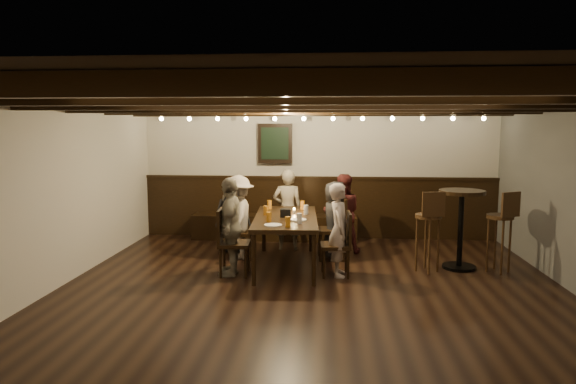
# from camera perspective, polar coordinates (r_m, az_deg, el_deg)

# --- Properties ---
(room) EXTENTS (7.00, 7.00, 7.00)m
(room) POSITION_cam_1_polar(r_m,az_deg,el_deg) (8.27, 1.24, 0.46)
(room) COLOR black
(room) RESTS_ON ground
(dining_table) EXTENTS (1.02, 2.05, 0.75)m
(dining_table) POSITION_cam_1_polar(r_m,az_deg,el_deg) (7.52, -0.25, -3.20)
(dining_table) COLOR black
(dining_table) RESTS_ON floor
(chair_left_near) EXTENTS (0.41, 0.41, 0.85)m
(chair_left_near) POSITION_cam_1_polar(r_m,az_deg,el_deg) (8.10, -5.27, -5.56)
(chair_left_near) COLOR black
(chair_left_near) RESTS_ON floor
(chair_left_far) EXTENTS (0.45, 0.45, 0.93)m
(chair_left_far) POSITION_cam_1_polar(r_m,az_deg,el_deg) (7.22, -6.11, -6.96)
(chair_left_far) COLOR black
(chair_left_far) RESTS_ON floor
(chair_right_near) EXTENTS (0.46, 0.46, 0.96)m
(chair_right_near) POSITION_cam_1_polar(r_m,az_deg,el_deg) (8.05, 4.99, -5.38)
(chair_right_near) COLOR black
(chair_right_near) RESTS_ON floor
(chair_right_far) EXTENTS (0.43, 0.43, 0.89)m
(chair_right_far) POSITION_cam_1_polar(r_m,az_deg,el_deg) (7.18, 5.43, -7.12)
(chair_right_far) COLOR black
(chair_right_far) RESTS_ON floor
(person_bench_left) EXTENTS (0.62, 0.43, 1.23)m
(person_bench_left) POSITION_cam_1_polar(r_m,az_deg,el_deg) (8.49, -6.18, -2.54)
(person_bench_left) COLOR #262628
(person_bench_left) RESTS_ON floor
(person_bench_centre) EXTENTS (0.51, 0.35, 1.36)m
(person_bench_centre) POSITION_cam_1_polar(r_m,az_deg,el_deg) (8.56, -0.06, -1.98)
(person_bench_centre) COLOR slate
(person_bench_centre) RESTS_ON floor
(person_bench_right) EXTENTS (0.66, 0.53, 1.29)m
(person_bench_right) POSITION_cam_1_polar(r_m,az_deg,el_deg) (8.44, 6.04, -2.37)
(person_bench_right) COLOR #5A201F
(person_bench_right) RESTS_ON floor
(person_left_near) EXTENTS (0.54, 0.88, 1.31)m
(person_left_near) POSITION_cam_1_polar(r_m,az_deg,el_deg) (8.02, -5.53, -2.80)
(person_left_near) COLOR gray
(person_left_near) RESTS_ON floor
(person_left_far) EXTENTS (0.38, 0.82, 1.37)m
(person_left_far) POSITION_cam_1_polar(r_m,az_deg,el_deg) (7.14, -6.39, -3.83)
(person_left_far) COLOR gray
(person_left_far) RESTS_ON floor
(person_right_near) EXTENTS (0.42, 0.62, 1.22)m
(person_right_near) POSITION_cam_1_polar(r_m,az_deg,el_deg) (7.99, 5.23, -3.17)
(person_right_near) COLOR black
(person_right_near) RESTS_ON floor
(person_right_far) EXTENTS (0.34, 0.49, 1.29)m
(person_right_far) POSITION_cam_1_polar(r_m,az_deg,el_deg) (7.10, 5.72, -4.20)
(person_right_far) COLOR #AF9E94
(person_right_far) RESTS_ON floor
(pint_a) EXTENTS (0.07, 0.07, 0.14)m
(pint_a) POSITION_cam_1_polar(r_m,az_deg,el_deg) (8.20, -2.08, -1.40)
(pint_a) COLOR #BF7219
(pint_a) RESTS_ON dining_table
(pint_b) EXTENTS (0.07, 0.07, 0.14)m
(pint_b) POSITION_cam_1_polar(r_m,az_deg,el_deg) (8.14, 1.63, -1.46)
(pint_b) COLOR #BF7219
(pint_b) RESTS_ON dining_table
(pint_c) EXTENTS (0.07, 0.07, 0.14)m
(pint_c) POSITION_cam_1_polar(r_m,az_deg,el_deg) (7.61, -2.49, -2.08)
(pint_c) COLOR #BF7219
(pint_c) RESTS_ON dining_table
(pint_d) EXTENTS (0.07, 0.07, 0.14)m
(pint_d) POSITION_cam_1_polar(r_m,az_deg,el_deg) (7.69, 2.02, -1.97)
(pint_d) COLOR silver
(pint_d) RESTS_ON dining_table
(pint_e) EXTENTS (0.07, 0.07, 0.14)m
(pint_e) POSITION_cam_1_polar(r_m,az_deg,el_deg) (7.06, -2.14, -2.81)
(pint_e) COLOR #BF7219
(pint_e) RESTS_ON dining_table
(pint_f) EXTENTS (0.07, 0.07, 0.14)m
(pint_f) POSITION_cam_1_polar(r_m,az_deg,el_deg) (6.95, 1.27, -2.97)
(pint_f) COLOR silver
(pint_f) RESTS_ON dining_table
(pint_g) EXTENTS (0.07, 0.07, 0.14)m
(pint_g) POSITION_cam_1_polar(r_m,az_deg,el_deg) (6.71, -0.01, -3.34)
(pint_g) COLOR #BF7219
(pint_g) RESTS_ON dining_table
(plate_near) EXTENTS (0.24, 0.24, 0.01)m
(plate_near) POSITION_cam_1_polar(r_m,az_deg,el_deg) (6.83, -1.68, -3.69)
(plate_near) COLOR white
(plate_near) RESTS_ON dining_table
(plate_far) EXTENTS (0.24, 0.24, 0.01)m
(plate_far) POSITION_cam_1_polar(r_m,az_deg,el_deg) (7.21, 1.11, -3.10)
(plate_far) COLOR white
(plate_far) RESTS_ON dining_table
(condiment_caddy) EXTENTS (0.15, 0.10, 0.12)m
(condiment_caddy) POSITION_cam_1_polar(r_m,az_deg,el_deg) (7.45, -0.26, -2.35)
(condiment_caddy) COLOR black
(condiment_caddy) RESTS_ON dining_table
(candle) EXTENTS (0.05, 0.05, 0.05)m
(candle) POSITION_cam_1_polar(r_m,az_deg,el_deg) (7.80, 0.69, -2.18)
(candle) COLOR beige
(candle) RESTS_ON dining_table
(high_top_table) EXTENTS (0.65, 0.65, 1.15)m
(high_top_table) POSITION_cam_1_polar(r_m,az_deg,el_deg) (7.81, 18.66, -2.68)
(high_top_table) COLOR black
(high_top_table) RESTS_ON floor
(bar_stool_left) EXTENTS (0.38, 0.40, 1.17)m
(bar_stool_left) POSITION_cam_1_polar(r_m,az_deg,el_deg) (7.57, 15.26, -5.35)
(bar_stool_left) COLOR #321D10
(bar_stool_left) RESTS_ON floor
(bar_stool_right) EXTENTS (0.42, 0.43, 1.17)m
(bar_stool_right) POSITION_cam_1_polar(r_m,az_deg,el_deg) (7.86, 22.42, -5.18)
(bar_stool_right) COLOR #321D10
(bar_stool_right) RESTS_ON floor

